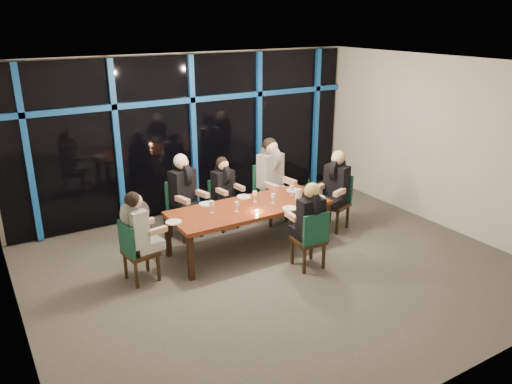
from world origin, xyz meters
TOP-DOWN VIEW (x-y plane):
  - room at (0.00, 0.00)m, footprint 7.04×7.00m
  - window_wall at (0.01, 2.93)m, footprint 6.86×0.43m
  - dining_table at (0.00, 0.80)m, footprint 2.60×1.00m
  - chair_far_left at (-0.73, 1.85)m, footprint 0.57×0.57m
  - chair_far_mid at (0.04, 1.84)m, footprint 0.47×0.47m
  - chair_far_right at (0.92, 1.69)m, footprint 0.57×0.57m
  - chair_end_left at (-1.93, 0.71)m, footprint 0.49×0.49m
  - chair_end_right at (1.78, 0.76)m, footprint 0.58×0.58m
  - chair_near_mid at (0.44, -0.27)m, footprint 0.46×0.46m
  - diner_far_left at (-0.71, 1.77)m, footprint 0.58×0.68m
  - diner_far_mid at (0.05, 1.76)m, footprint 0.48×0.59m
  - diner_far_right at (0.94, 1.60)m, footprint 0.58×0.71m
  - diner_end_left at (-1.86, 0.72)m, footprint 0.61×0.50m
  - diner_end_right at (1.71, 0.73)m, footprint 0.67×0.59m
  - diner_near_mid at (0.45, -0.19)m, footprint 0.48×0.59m
  - plate_far_left at (-0.56, 1.23)m, footprint 0.24×0.24m
  - plate_far_mid at (0.13, 1.21)m, footprint 0.24×0.24m
  - plate_far_right at (1.03, 1.05)m, footprint 0.24×0.24m
  - plate_end_left at (-1.28, 0.80)m, footprint 0.24×0.24m
  - plate_end_right at (1.18, 0.54)m, footprint 0.24×0.24m
  - plate_near_mid at (0.49, 0.37)m, footprint 0.24×0.24m
  - wine_bottle at (1.11, 0.72)m, footprint 0.07×0.07m
  - water_pitcher at (0.82, 0.61)m, footprint 0.12×0.11m
  - tea_light at (-0.02, 0.53)m, footprint 0.04×0.04m
  - wine_glass_a at (-0.29, 0.70)m, footprint 0.06×0.06m
  - wine_glass_b at (0.17, 0.93)m, footprint 0.07×0.07m
  - wine_glass_c at (0.39, 0.71)m, footprint 0.07×0.07m
  - wine_glass_d at (-0.64, 0.85)m, footprint 0.07×0.07m
  - wine_glass_e at (0.87, 0.87)m, footprint 0.07×0.07m

SIDE VIEW (x-z plane):
  - chair_far_mid at x=0.04m, z-range 0.05..0.95m
  - chair_near_mid at x=0.44m, z-range 0.05..0.98m
  - chair_end_left at x=-1.93m, z-range 0.05..0.99m
  - chair_end_right at x=1.78m, z-range 0.06..1.04m
  - chair_far_left at x=-0.73m, z-range 0.06..1.06m
  - chair_far_right at x=0.92m, z-range 0.06..1.14m
  - dining_table at x=0.00m, z-range 0.31..1.06m
  - plate_far_left at x=-0.56m, z-range 0.75..0.76m
  - plate_far_mid at x=0.13m, z-range 0.75..0.76m
  - plate_far_right at x=1.03m, z-range 0.75..0.76m
  - plate_end_left at x=-1.28m, z-range 0.75..0.76m
  - plate_end_right at x=1.18m, z-range 0.75..0.76m
  - plate_near_mid at x=0.49m, z-range 0.75..0.76m
  - tea_light at x=-0.02m, z-range 0.75..0.78m
  - water_pitcher at x=0.82m, z-range 0.75..0.94m
  - diner_far_mid at x=0.05m, z-range 0.42..1.30m
  - wine_bottle at x=1.11m, z-range 0.72..1.01m
  - wine_glass_a at x=-0.29m, z-range 0.79..0.95m
  - wine_glass_c at x=0.39m, z-range 0.79..0.96m
  - wine_glass_e at x=0.87m, z-range 0.79..0.96m
  - wine_glass_b at x=0.17m, z-range 0.79..0.97m
  - diner_near_mid at x=0.45m, z-range 0.44..1.34m
  - diner_end_left at x=-1.86m, z-range 0.44..1.34m
  - wine_glass_d at x=-0.64m, z-range 0.79..0.99m
  - diner_end_right at x=1.71m, z-range 0.46..1.41m
  - diner_far_left at x=-0.71m, z-range 0.47..1.45m
  - diner_far_right at x=0.94m, z-range 0.50..1.55m
  - window_wall at x=0.01m, z-range 0.08..3.02m
  - room at x=0.00m, z-range 0.51..3.53m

